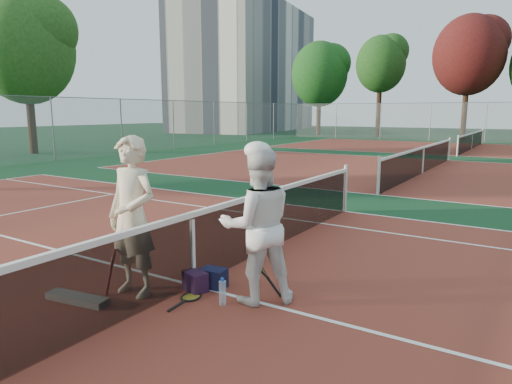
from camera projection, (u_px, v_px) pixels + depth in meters
ground at (194, 286)px, 6.15m from camera, size 130.00×130.00×0.00m
court_main at (194, 286)px, 6.15m from camera, size 23.77×10.97×0.01m
court_far_a at (422, 173)px, 17.39m from camera, size 23.77×10.97×0.01m
court_far_b at (471, 149)px, 28.64m from camera, size 23.77×10.97×0.01m
net_main at (193, 249)px, 6.06m from camera, size 0.10×10.98×1.02m
net_far_a at (423, 160)px, 17.31m from camera, size 0.10×10.98×1.02m
net_far_b at (472, 141)px, 28.55m from camera, size 0.10×10.98×1.02m
fence_back at (486, 123)px, 34.21m from camera, size 32.00×0.06×3.00m
fence_left at (10, 131)px, 19.91m from camera, size 0.06×54.50×3.00m
apartment_block at (247, 69)px, 56.20m from camera, size 12.96×23.18×15.00m
player_a at (133, 217)px, 5.72m from camera, size 0.74×0.49×2.03m
player_b at (257, 226)px, 5.51m from camera, size 1.17×1.17×1.91m
racket_red at (114, 273)px, 5.80m from camera, size 0.30×0.31×0.59m
racket_black_held at (260, 278)px, 5.71m from camera, size 0.45×0.43×0.52m
racket_spare at (191, 297)px, 5.74m from camera, size 0.33×0.62×0.03m
sports_bag_navy at (214, 278)px, 6.07m from camera, size 0.35×0.26×0.26m
sports_bag_purple at (195, 281)px, 5.95m from camera, size 0.37×0.31×0.26m
net_cover_canvas at (77, 299)px, 5.61m from camera, size 0.88×0.33×0.09m
water_bottle at (223, 293)px, 5.52m from camera, size 0.09×0.09×0.30m
tree_back_0 at (320, 74)px, 44.78m from camera, size 5.50×5.50×9.11m
tree_back_1 at (381, 65)px, 41.52m from camera, size 4.46×4.46×9.15m
tree_back_maroon at (469, 55)px, 37.06m from camera, size 5.63×5.63×10.08m
tree_left_1 at (25, 49)px, 24.62m from camera, size 5.18×5.18×8.65m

